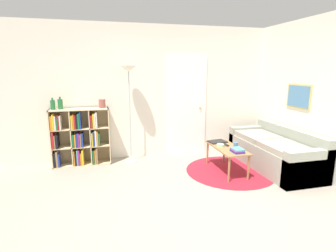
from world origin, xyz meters
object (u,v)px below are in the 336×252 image
laptop (217,142)px  vase_on_shelf (102,104)px  bottle_left (53,105)px  floor_lamp (129,80)px  bookshelf (79,137)px  coffee_table (227,150)px  bowl (220,145)px  couch (276,152)px  cup (236,145)px  bottle_middle (60,104)px

laptop → vase_on_shelf: 2.24m
bottle_left → floor_lamp: bearing=-3.5°
bookshelf → vase_on_shelf: 0.76m
coffee_table → bowl: (-0.10, 0.05, 0.08)m
laptop → bottle_left: 3.02m
coffee_table → bottle_left: bottle_left is taller
couch → floor_lamp: bearing=159.6°
couch → vase_on_shelf: vase_on_shelf is taller
floor_lamp → couch: size_ratio=0.98×
couch → coffee_table: size_ratio=1.93×
bowl → bottle_left: bottle_left is taller
floor_lamp → bottle_left: 1.40m
bottle_left → bowl: bearing=-18.5°
coffee_table → cup: (0.14, -0.03, 0.09)m
cup → bottle_left: size_ratio=0.38×
bowl → vase_on_shelf: vase_on_shelf is taller
laptop → cup: size_ratio=4.43×
bookshelf → cup: 2.84m
cup → bottle_left: 3.28m
bowl → vase_on_shelf: bearing=154.2°
coffee_table → floor_lamp: bearing=149.9°
laptop → cup: (0.18, -0.36, 0.03)m
bookshelf → bowl: (2.40, -0.95, -0.06)m
laptop → coffee_table: bearing=-84.3°
bookshelf → floor_lamp: 1.40m
coffee_table → vase_on_shelf: vase_on_shelf is taller
floor_lamp → coffee_table: (1.56, -0.91, -1.17)m
floor_lamp → cup: (1.70, -0.94, -1.07)m
bowl → bottle_left: size_ratio=0.62×
bottle_left → bottle_middle: (0.12, 0.02, 0.01)m
couch → bottle_left: (-3.86, 1.02, 0.86)m
floor_lamp → coffee_table: bearing=-30.1°
floor_lamp → bowl: size_ratio=13.98×
cup → bowl: bearing=160.5°
couch → bowl: 1.08m
couch → vase_on_shelf: 3.30m
coffee_table → laptop: bearing=95.7°
floor_lamp → bottle_middle: bearing=175.0°
laptop → bookshelf: bearing=164.7°
floor_lamp → vase_on_shelf: bearing=169.4°
bowl → bottle_left: bearing=161.5°
bowl → laptop: bearing=76.3°
vase_on_shelf → bowl: bearing=-25.8°
floor_lamp → cup: size_ratio=22.96×
couch → bowl: size_ratio=14.20×
cup → bottle_middle: 3.17m
floor_lamp → bowl: floor_lamp is taller
coffee_table → laptop: laptop is taller
coffee_table → bottle_left: bearing=161.2°
cup → vase_on_shelf: bearing=154.8°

